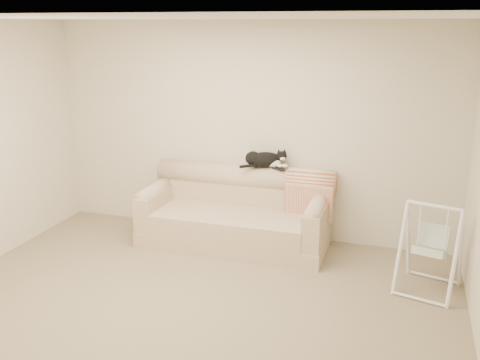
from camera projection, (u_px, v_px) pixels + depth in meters
The scene contains 8 objects.
ground_plane at pixel (189, 307), 5.01m from camera, with size 5.00×5.00×0.00m, color #7B6D58.
room_shell at pixel (184, 148), 4.58m from camera, with size 5.04×4.04×2.60m.
sofa at pixel (236, 215), 6.40m from camera, with size 2.20×0.93×0.90m.
remote_a at pixel (261, 167), 6.39m from camera, with size 0.19×0.11×0.03m.
remote_b at pixel (279, 169), 6.30m from camera, with size 0.17×0.12×0.02m.
tuxedo_cat at pixel (265, 159), 6.35m from camera, with size 0.55×0.37×0.23m.
throw_blanket at pixel (311, 186), 6.26m from camera, with size 0.56×0.38×0.58m.
baby_swing at pixel (431, 248), 5.22m from camera, with size 0.68×0.71×0.91m.
Camera 1 is at (1.81, -4.11, 2.56)m, focal length 40.00 mm.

